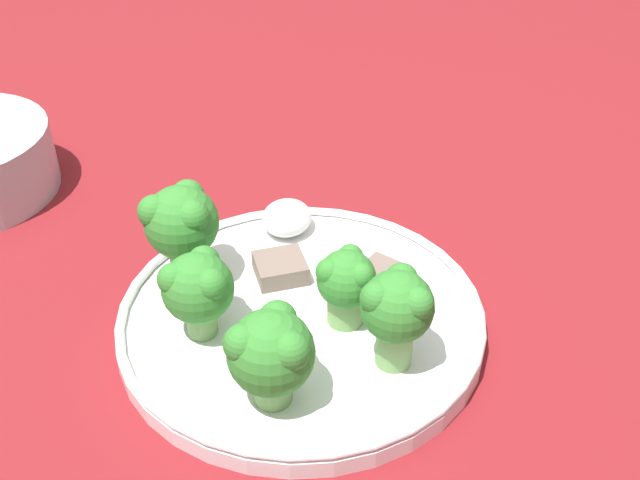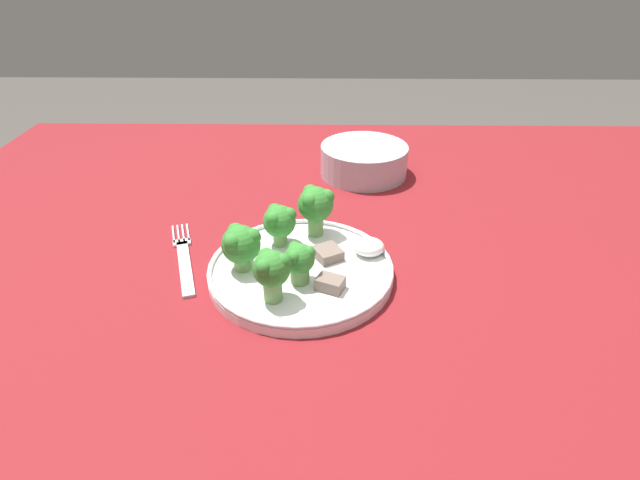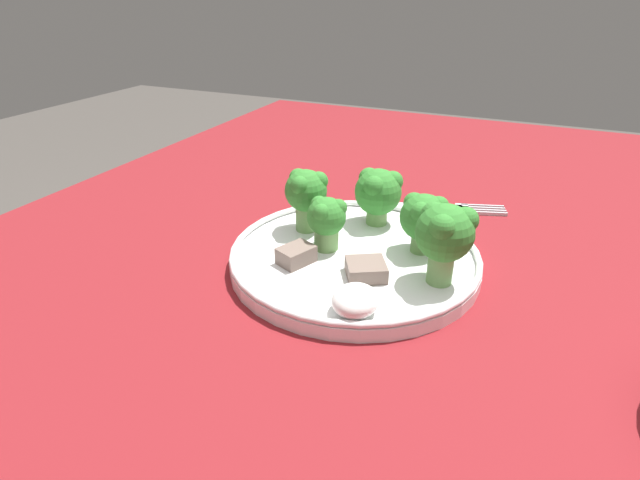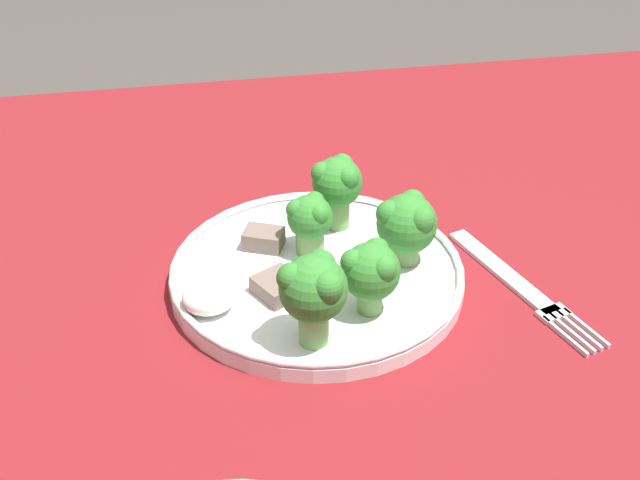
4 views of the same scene
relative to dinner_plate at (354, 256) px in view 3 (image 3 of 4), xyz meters
The scene contains 11 objects.
table 0.15m from the dinner_plate, 54.27° to the left, with size 1.36×0.98×0.77m.
dinner_plate is the anchor object (origin of this frame).
fork 0.16m from the dinner_plate, 167.61° to the left, with size 0.07×0.17×0.00m.
broccoli_floret_near_rim_left 0.08m from the dinner_plate, 114.29° to the right, with size 0.04×0.04×0.06m.
broccoli_floret_center_left 0.10m from the dinner_plate, 78.56° to the left, with size 0.05×0.05×0.07m.
broccoli_floret_back_left 0.08m from the dinner_plate, behind, with size 0.05×0.05×0.06m.
broccoli_floret_front_left 0.07m from the dinner_plate, 118.63° to the left, with size 0.04×0.04×0.06m.
broccoli_floret_center_back 0.04m from the dinner_plate, 89.06° to the right, with size 0.04×0.04×0.05m.
meat_slice_front_slice 0.06m from the dinner_plate, 49.04° to the right, with size 0.04×0.03×0.02m.
meat_slice_middle_slice 0.04m from the dinner_plate, 34.23° to the left, with size 0.04×0.04×0.01m.
sauce_dollop 0.09m from the dinner_plate, 20.68° to the left, with size 0.04×0.04×0.02m.
Camera 3 is at (0.33, 0.05, 1.01)m, focal length 28.00 mm.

